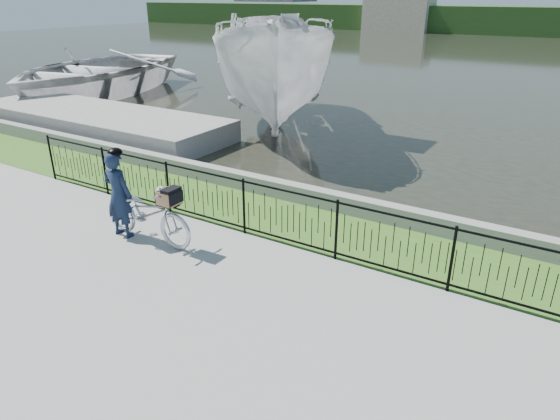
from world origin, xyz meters
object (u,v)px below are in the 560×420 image
Objects in this scene: dock at (98,121)px; boat_far at (93,72)px; cyclist at (118,193)px; bicycle_rig at (148,213)px; boat_near at (276,67)px.

boat_far is (-5.56, 4.46, 0.70)m from dock.
cyclist is 15.87m from boat_far.
bicycle_rig is 0.19× the size of boat_far.
cyclist is 0.15× the size of boat_far.
dock is 4.65× the size of bicycle_rig.
dock is 9.17m from bicycle_rig.
boat_far is (-10.47, 0.70, -1.02)m from boat_near.
bicycle_rig is 16.29m from boat_far.
cyclist is (7.01, -5.23, 0.53)m from dock.
boat_far reaches higher than dock.
boat_near reaches higher than cyclist.
dock is 6.42m from boat_near.
dock is 5.62× the size of cyclist.
boat_far is at bearing 176.16° from boat_near.
boat_near is 0.92× the size of boat_far.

